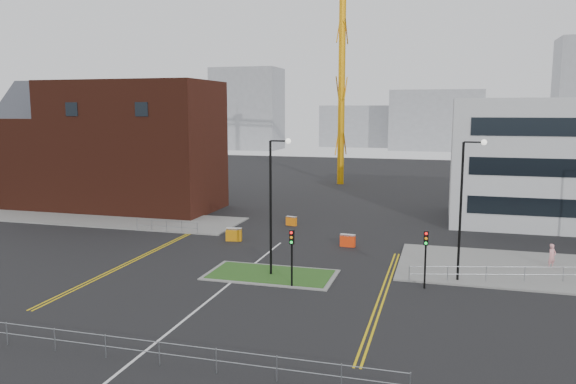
# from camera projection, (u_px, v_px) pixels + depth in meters

# --- Properties ---
(ground) EXTENTS (200.00, 200.00, 0.00)m
(ground) POSITION_uv_depth(u_px,v_px,m) (192.00, 314.00, 30.47)
(ground) COLOR black
(ground) RESTS_ON ground
(pavement_left) EXTENTS (28.00, 8.00, 0.12)m
(pavement_left) POSITION_uv_depth(u_px,v_px,m) (105.00, 218.00, 56.78)
(pavement_left) COLOR slate
(pavement_left) RESTS_ON ground
(island_kerb) EXTENTS (8.60, 4.60, 0.08)m
(island_kerb) POSITION_uv_depth(u_px,v_px,m) (271.00, 275.00, 37.54)
(island_kerb) COLOR slate
(island_kerb) RESTS_ON ground
(grass_island) EXTENTS (8.00, 4.00, 0.12)m
(grass_island) POSITION_uv_depth(u_px,v_px,m) (271.00, 275.00, 37.54)
(grass_island) COLOR #22521B
(grass_island) RESTS_ON ground
(brick_building) EXTENTS (24.20, 10.07, 14.24)m
(brick_building) POSITION_uv_depth(u_px,v_px,m) (111.00, 147.00, 62.29)
(brick_building) COLOR #481C12
(brick_building) RESTS_ON ground
(tower_crane) EXTENTS (52.89, 5.49, 35.77)m
(tower_crane) POSITION_uv_depth(u_px,v_px,m) (385.00, 9.00, 77.63)
(tower_crane) COLOR #F7A30E
(tower_crane) RESTS_ON ground
(streetlamp_island) EXTENTS (1.46, 0.36, 9.18)m
(streetlamp_island) POSITION_uv_depth(u_px,v_px,m) (274.00, 196.00, 36.69)
(streetlamp_island) COLOR black
(streetlamp_island) RESTS_ON ground
(streetlamp_right_near) EXTENTS (1.46, 0.36, 9.18)m
(streetlamp_right_near) POSITION_uv_depth(u_px,v_px,m) (465.00, 199.00, 35.37)
(streetlamp_right_near) COLOR black
(streetlamp_right_near) RESTS_ON ground
(traffic_light_island) EXTENTS (0.28, 0.33, 3.65)m
(traffic_light_island) POSITION_uv_depth(u_px,v_px,m) (292.00, 247.00, 34.71)
(traffic_light_island) COLOR black
(traffic_light_island) RESTS_ON ground
(traffic_light_right) EXTENTS (0.28, 0.33, 3.65)m
(traffic_light_right) POSITION_uv_depth(u_px,v_px,m) (426.00, 248.00, 34.46)
(traffic_light_right) COLOR black
(traffic_light_right) RESTS_ON ground
(railing_front) EXTENTS (24.05, 0.05, 1.10)m
(railing_front) POSITION_uv_depth(u_px,v_px,m) (132.00, 345.00, 24.64)
(railing_front) COLOR gray
(railing_front) RESTS_ON ground
(railing_left) EXTENTS (6.05, 0.05, 1.10)m
(railing_left) POSITION_uv_depth(u_px,v_px,m) (167.00, 224.00, 50.45)
(railing_left) COLOR gray
(railing_left) RESTS_ON ground
(railing_right) EXTENTS (19.05, 5.05, 1.10)m
(railing_right) POSITION_uv_depth(u_px,v_px,m) (564.00, 271.00, 35.79)
(railing_right) COLOR gray
(railing_right) RESTS_ON ground
(centre_line) EXTENTS (0.15, 30.00, 0.01)m
(centre_line) POSITION_uv_depth(u_px,v_px,m) (207.00, 302.00, 32.37)
(centre_line) COLOR silver
(centre_line) RESTS_ON ground
(yellow_left_a) EXTENTS (0.12, 24.00, 0.01)m
(yellow_left_a) POSITION_uv_depth(u_px,v_px,m) (140.00, 256.00, 42.40)
(yellow_left_a) COLOR gold
(yellow_left_a) RESTS_ON ground
(yellow_left_b) EXTENTS (0.12, 24.00, 0.01)m
(yellow_left_b) POSITION_uv_depth(u_px,v_px,m) (144.00, 257.00, 42.32)
(yellow_left_b) COLOR gold
(yellow_left_b) RESTS_ON ground
(yellow_right_a) EXTENTS (0.12, 20.00, 0.01)m
(yellow_right_a) POSITION_uv_depth(u_px,v_px,m) (380.00, 295.00, 33.62)
(yellow_right_a) COLOR gold
(yellow_right_a) RESTS_ON ground
(yellow_right_b) EXTENTS (0.12, 20.00, 0.01)m
(yellow_right_b) POSITION_uv_depth(u_px,v_px,m) (385.00, 295.00, 33.54)
(yellow_right_b) COLOR gold
(yellow_right_b) RESTS_ON ground
(skyline_a) EXTENTS (18.00, 12.00, 22.00)m
(skyline_a) POSITION_uv_depth(u_px,v_px,m) (247.00, 109.00, 153.83)
(skyline_a) COLOR gray
(skyline_a) RESTS_ON ground
(skyline_b) EXTENTS (24.00, 12.00, 16.00)m
(skyline_b) POSITION_uv_depth(u_px,v_px,m) (436.00, 120.00, 150.36)
(skyline_b) COLOR gray
(skyline_b) RESTS_ON ground
(skyline_d) EXTENTS (30.00, 12.00, 12.00)m
(skyline_d) POSITION_uv_depth(u_px,v_px,m) (373.00, 126.00, 165.01)
(skyline_d) COLOR gray
(skyline_d) RESTS_ON ground
(pedestrian) EXTENTS (0.76, 0.73, 1.75)m
(pedestrian) POSITION_uv_depth(u_px,v_px,m) (552.00, 256.00, 39.06)
(pedestrian) COLOR pink
(pedestrian) RESTS_ON ground
(barrier_left) EXTENTS (1.10, 0.63, 0.88)m
(barrier_left) POSITION_uv_depth(u_px,v_px,m) (291.00, 221.00, 53.51)
(barrier_left) COLOR orange
(barrier_left) RESTS_ON ground
(barrier_mid) EXTENTS (1.37, 0.64, 1.11)m
(barrier_mid) POSITION_uv_depth(u_px,v_px,m) (234.00, 234.00, 47.27)
(barrier_mid) COLOR orange
(barrier_mid) RESTS_ON ground
(barrier_right) EXTENTS (1.23, 0.49, 1.02)m
(barrier_right) POSITION_uv_depth(u_px,v_px,m) (348.00, 240.00, 45.30)
(barrier_right) COLOR #FF3B0E
(barrier_right) RESTS_ON ground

